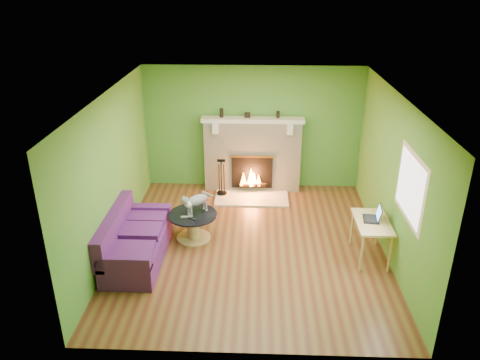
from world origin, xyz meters
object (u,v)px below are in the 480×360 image
object	(u,v)px
coffee_table	(193,224)
cat	(197,202)
desk	(372,226)
sofa	(134,242)

from	to	relation	value
coffee_table	cat	xyz separation A→B (m)	(0.08, 0.05, 0.40)
desk	cat	size ratio (longest dim) A/B	1.42
desk	cat	bearing A→B (deg)	169.58
coffee_table	desk	world-z (taller)	desk
sofa	desk	size ratio (longest dim) A/B	1.98
coffee_table	cat	distance (m)	0.41
cat	sofa	bearing A→B (deg)	-96.90
desk	coffee_table	bearing A→B (deg)	170.80
sofa	cat	size ratio (longest dim) A/B	2.81
sofa	desk	distance (m)	3.82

